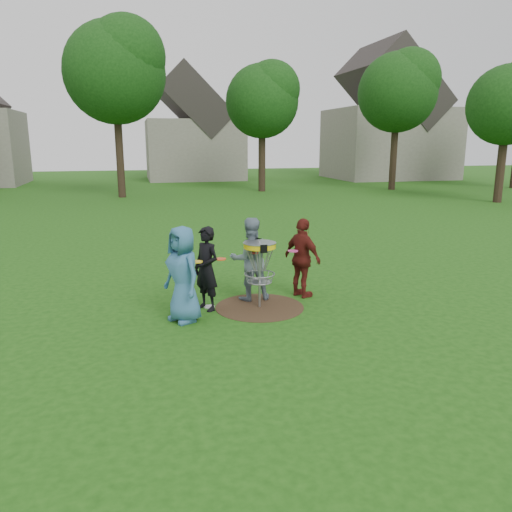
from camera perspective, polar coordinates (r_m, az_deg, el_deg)
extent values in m
plane|color=#19470F|center=(10.18, 0.41, -5.87)|extent=(100.00, 100.00, 0.00)
cylinder|color=#47331E|center=(10.18, 0.41, -5.84)|extent=(1.80, 1.80, 0.01)
imported|color=#33668D|center=(9.28, -8.37, -2.07)|extent=(0.93, 1.05, 1.80)
imported|color=black|center=(9.86, -5.68, -1.46)|extent=(0.67, 0.73, 1.68)
imported|color=slate|center=(10.45, -0.70, -0.35)|extent=(0.86, 0.68, 1.75)
imported|color=#5E1B15|center=(10.68, 5.34, -0.23)|extent=(0.81, 1.08, 1.71)
cylinder|color=silver|center=(10.22, -5.37, -5.78)|extent=(0.22, 0.22, 0.02)
cylinder|color=#9EA0A5|center=(9.97, 0.41, -2.11)|extent=(0.05, 0.05, 1.38)
cylinder|color=yellow|center=(9.84, 0.42, 1.21)|extent=(0.64, 0.64, 0.10)
cylinder|color=#9EA0A5|center=(9.82, 0.42, 1.53)|extent=(0.66, 0.66, 0.01)
cube|color=black|center=(9.53, 0.90, 0.82)|extent=(0.14, 0.02, 0.16)
torus|color=#9EA0A5|center=(9.97, 0.41, -2.06)|extent=(0.62, 0.62, 0.02)
torus|color=#9EA0A5|center=(10.01, 0.41, -2.94)|extent=(0.50, 0.50, 0.02)
cylinder|color=#9EA0A5|center=(10.02, 0.41, -3.00)|extent=(0.44, 0.44, 0.01)
cylinder|color=yellow|center=(9.32, -6.79, -0.65)|extent=(0.22, 0.22, 0.02)
cylinder|color=#F04414|center=(9.83, -4.08, -0.34)|extent=(0.22, 0.22, 0.02)
cylinder|color=#D9393A|center=(10.15, -0.17, 0.40)|extent=(0.22, 0.22, 0.02)
cylinder|color=#F9419D|center=(10.45, 4.24, 0.58)|extent=(0.22, 0.22, 0.02)
cylinder|color=#38281C|center=(30.85, -15.28, 10.77)|extent=(0.46, 0.46, 4.62)
sphere|color=#164211|center=(31.06, -15.84, 19.51)|extent=(5.72, 5.72, 5.72)
cylinder|color=#38281C|center=(33.43, 0.68, 10.64)|extent=(0.46, 0.46, 3.78)
sphere|color=#164211|center=(33.49, 0.70, 17.27)|extent=(4.68, 4.68, 4.68)
cylinder|color=#38281C|center=(35.84, 15.42, 10.68)|extent=(0.46, 0.46, 4.20)
sphere|color=#164211|center=(35.96, 15.85, 17.53)|extent=(5.20, 5.20, 5.20)
cylinder|color=#38281C|center=(30.37, 26.14, 8.69)|extent=(0.46, 0.46, 3.36)
sphere|color=#164211|center=(30.38, 26.81, 15.15)|extent=(4.16, 4.16, 4.16)
cube|color=gray|center=(44.66, -7.09, 11.94)|extent=(8.00, 7.00, 5.00)
cube|color=#2D2826|center=(44.76, -7.24, 16.98)|extent=(6.11, 7.14, 6.11)
cube|color=gray|center=(47.00, 14.92, 12.27)|extent=(10.00, 8.00, 6.00)
cube|color=#2D2826|center=(47.21, 15.28, 18.09)|extent=(7.64, 8.16, 7.64)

